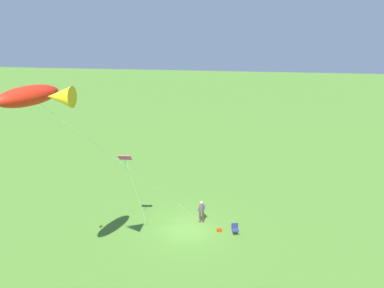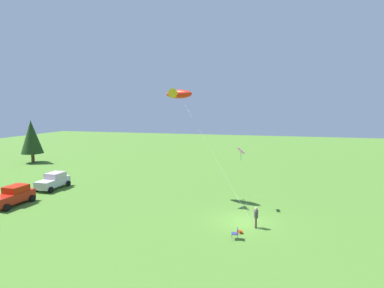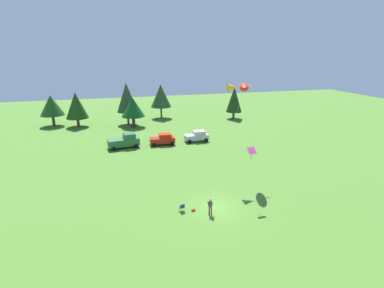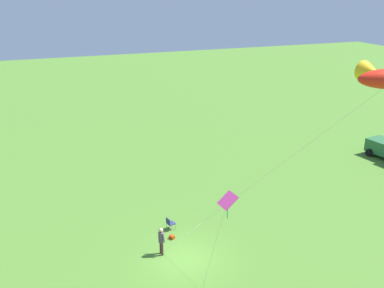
{
  "view_description": "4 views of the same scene",
  "coord_description": "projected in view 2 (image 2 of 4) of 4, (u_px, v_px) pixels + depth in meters",
  "views": [
    {
      "loc": [
        -3.41,
        23.31,
        14.7
      ],
      "look_at": [
        -0.51,
        0.82,
        6.82
      ],
      "focal_mm": 35.0,
      "sensor_mm": 36.0,
      "label": 1
    },
    {
      "loc": [
        -24.96,
        -1.9,
        9.82
      ],
      "look_at": [
        -1.44,
        4.19,
        6.8
      ],
      "focal_mm": 28.0,
      "sensor_mm": 36.0,
      "label": 2
    },
    {
      "loc": [
        -9.79,
        -25.62,
        15.38
      ],
      "look_at": [
        -2.22,
        1.07,
        6.73
      ],
      "focal_mm": 28.0,
      "sensor_mm": 36.0,
      "label": 3
    },
    {
      "loc": [
        20.92,
        -7.54,
        15.07
      ],
      "look_at": [
        -1.76,
        1.14,
        6.37
      ],
      "focal_mm": 42.0,
      "sensor_mm": 36.0,
      "label": 4
    }
  ],
  "objects": [
    {
      "name": "folding_chair",
      "position": [
        236.0,
        233.0,
        22.32
      ],
      "size": [
        0.57,
        0.57,
        0.82
      ],
      "rotation": [
        0.0,
        0.0,
        1.78
      ],
      "color": "navy",
      "rests_on": "ground"
    },
    {
      "name": "kite_large_fish",
      "position": [
        178.0,
        94.0,
        31.71
      ],
      "size": [
        8.4,
        10.41,
        11.68
      ],
      "color": "red",
      "rests_on": "ground"
    },
    {
      "name": "car_red_sedan",
      "position": [
        13.0,
        196.0,
        30.07
      ],
      "size": [
        4.27,
        2.35,
        1.89
      ],
      "rotation": [
        0.0,
        0.0,
        -0.04
      ],
      "color": "#B62012",
      "rests_on": "ground"
    },
    {
      "name": "kite_diamond_rainbow",
      "position": [
        241.0,
        152.0,
        29.04
      ],
      "size": [
        1.56,
        1.23,
        5.88
      ],
      "color": "#DB3C92",
      "rests_on": "ground"
    },
    {
      "name": "backpack_on_grass",
      "position": [
        240.0,
        232.0,
        23.38
      ],
      "size": [
        0.38,
        0.34,
        0.22
      ],
      "primitive_type": "cube",
      "rotation": [
        0.0,
        0.0,
        0.46
      ],
      "color": "#BB3609",
      "rests_on": "ground"
    },
    {
      "name": "car_silver_compact",
      "position": [
        53.0,
        181.0,
        36.1
      ],
      "size": [
        4.22,
        2.25,
        1.89
      ],
      "rotation": [
        0.0,
        0.0,
        -0.01
      ],
      "color": "silver",
      "rests_on": "ground"
    },
    {
      "name": "person_kite_flyer",
      "position": [
        256.0,
        216.0,
        24.34
      ],
      "size": [
        0.63,
        0.38,
        1.74
      ],
      "rotation": [
        0.0,
        0.0,
        1.7
      ],
      "color": "#4D2E2F",
      "rests_on": "ground"
    },
    {
      "name": "ground_plane",
      "position": [
        243.0,
        222.0,
        25.66
      ],
      "size": [
        160.0,
        160.0,
        0.0
      ],
      "primitive_type": "plane",
      "color": "#497829"
    }
  ]
}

